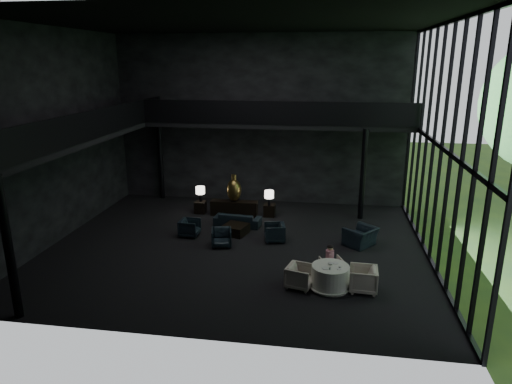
# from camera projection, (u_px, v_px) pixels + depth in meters

# --- Properties ---
(floor) EXTENTS (14.00, 12.00, 0.02)m
(floor) POSITION_uv_depth(u_px,v_px,m) (237.00, 247.00, 17.22)
(floor) COLOR black
(floor) RESTS_ON ground
(ceiling) EXTENTS (14.00, 12.00, 0.02)m
(ceiling) POSITION_uv_depth(u_px,v_px,m) (235.00, 22.00, 15.00)
(ceiling) COLOR black
(ceiling) RESTS_ON ground
(wall_back) EXTENTS (14.00, 0.04, 8.00)m
(wall_back) POSITION_uv_depth(u_px,v_px,m) (260.00, 121.00, 21.81)
(wall_back) COLOR black
(wall_back) RESTS_ON ground
(wall_front) EXTENTS (14.00, 0.04, 8.00)m
(wall_front) POSITION_uv_depth(u_px,v_px,m) (185.00, 186.00, 10.42)
(wall_front) COLOR black
(wall_front) RESTS_ON ground
(wall_left) EXTENTS (0.04, 12.00, 8.00)m
(wall_left) POSITION_uv_depth(u_px,v_px,m) (53.00, 137.00, 17.14)
(wall_left) COLOR black
(wall_left) RESTS_ON ground
(curtain_wall) EXTENTS (0.20, 12.00, 8.00)m
(curtain_wall) POSITION_uv_depth(u_px,v_px,m) (442.00, 147.00, 15.10)
(curtain_wall) COLOR black
(curtain_wall) RESTS_ON ground
(mezzanine_left) EXTENTS (2.00, 12.00, 0.25)m
(mezzanine_left) POSITION_uv_depth(u_px,v_px,m) (78.00, 138.00, 16.99)
(mezzanine_left) COLOR black
(mezzanine_left) RESTS_ON wall_left
(mezzanine_back) EXTENTS (12.00, 2.00, 0.25)m
(mezzanine_back) POSITION_uv_depth(u_px,v_px,m) (279.00, 124.00, 20.72)
(mezzanine_back) COLOR black
(mezzanine_back) RESTS_ON wall_back
(railing_left) EXTENTS (0.06, 12.00, 1.00)m
(railing_left) POSITION_uv_depth(u_px,v_px,m) (102.00, 122.00, 16.68)
(railing_left) COLOR black
(railing_left) RESTS_ON mezzanine_left
(railing_back) EXTENTS (12.00, 0.06, 1.00)m
(railing_back) POSITION_uv_depth(u_px,v_px,m) (277.00, 113.00, 19.60)
(railing_back) COLOR black
(railing_back) RESTS_ON mezzanine_back
(column_sw) EXTENTS (0.24, 0.24, 4.00)m
(column_sw) POSITION_uv_depth(u_px,v_px,m) (9.00, 249.00, 11.99)
(column_sw) COLOR black
(column_sw) RESTS_ON floor
(column_nw) EXTENTS (0.24, 0.24, 4.00)m
(column_nw) POSITION_uv_depth(u_px,v_px,m) (161.00, 160.00, 22.81)
(column_nw) COLOR black
(column_nw) RESTS_ON floor
(column_ne) EXTENTS (0.24, 0.24, 4.00)m
(column_ne) POSITION_uv_depth(u_px,v_px,m) (363.00, 175.00, 19.77)
(column_ne) COLOR black
(column_ne) RESTS_ON floor
(console) EXTENTS (2.11, 0.48, 0.67)m
(console) POSITION_uv_depth(u_px,v_px,m) (234.00, 208.00, 20.64)
(console) COLOR black
(console) RESTS_ON floor
(bronze_urn) EXTENTS (0.65, 0.65, 1.22)m
(bronze_urn) POSITION_uv_depth(u_px,v_px,m) (234.00, 190.00, 20.42)
(bronze_urn) COLOR olive
(bronze_urn) RESTS_ON console
(side_table_left) EXTENTS (0.49, 0.49, 0.54)m
(side_table_left) POSITION_uv_depth(u_px,v_px,m) (201.00, 207.00, 21.00)
(side_table_left) COLOR black
(side_table_left) RESTS_ON floor
(table_lamp_left) EXTENTS (0.41, 0.41, 0.69)m
(table_lamp_left) POSITION_uv_depth(u_px,v_px,m) (200.00, 191.00, 20.83)
(table_lamp_left) COLOR black
(table_lamp_left) RESTS_ON side_table_left
(side_table_right) EXTENTS (0.50, 0.50, 0.55)m
(side_table_right) POSITION_uv_depth(u_px,v_px,m) (269.00, 210.00, 20.54)
(side_table_right) COLOR black
(side_table_right) RESTS_ON floor
(table_lamp_right) EXTENTS (0.41, 0.41, 0.69)m
(table_lamp_right) POSITION_uv_depth(u_px,v_px,m) (269.00, 195.00, 20.16)
(table_lamp_right) COLOR black
(table_lamp_right) RESTS_ON side_table_right
(sofa) EXTENTS (1.88, 0.70, 0.72)m
(sofa) POSITION_uv_depth(u_px,v_px,m) (238.00, 218.00, 19.32)
(sofa) COLOR black
(sofa) RESTS_ON floor
(lounge_armchair_west) EXTENTS (0.70, 0.75, 0.74)m
(lounge_armchair_west) POSITION_uv_depth(u_px,v_px,m) (190.00, 227.00, 18.19)
(lounge_armchair_west) COLOR black
(lounge_armchair_west) RESTS_ON floor
(lounge_armchair_east) EXTENTS (0.85, 0.89, 0.78)m
(lounge_armchair_east) POSITION_uv_depth(u_px,v_px,m) (275.00, 232.00, 17.65)
(lounge_armchair_east) COLOR black
(lounge_armchair_east) RESTS_ON floor
(lounge_armchair_south) EXTENTS (0.85, 0.82, 0.74)m
(lounge_armchair_south) POSITION_uv_depth(u_px,v_px,m) (222.00, 237.00, 17.18)
(lounge_armchair_south) COLOR black
(lounge_armchair_south) RESTS_ON floor
(window_armchair) EXTENTS (1.32, 1.37, 1.01)m
(window_armchair) POSITION_uv_depth(u_px,v_px,m) (361.00, 233.00, 17.19)
(window_armchair) COLOR #182629
(window_armchair) RESTS_ON floor
(coffee_table) EXTENTS (1.12, 1.12, 0.40)m
(coffee_table) POSITION_uv_depth(u_px,v_px,m) (235.00, 229.00, 18.43)
(coffee_table) COLOR black
(coffee_table) RESTS_ON floor
(dining_table) EXTENTS (1.31, 1.31, 0.75)m
(dining_table) POSITION_uv_depth(u_px,v_px,m) (330.00, 278.00, 13.99)
(dining_table) COLOR white
(dining_table) RESTS_ON floor
(dining_chair_north) EXTENTS (0.77, 0.74, 0.62)m
(dining_chair_north) POSITION_uv_depth(u_px,v_px,m) (331.00, 268.00, 14.77)
(dining_chair_north) COLOR beige
(dining_chair_north) RESTS_ON floor
(dining_chair_east) EXTENTS (0.87, 0.92, 0.91)m
(dining_chair_east) POSITION_uv_depth(u_px,v_px,m) (363.00, 277.00, 13.82)
(dining_chair_east) COLOR #B9B4AF
(dining_chair_east) RESTS_ON floor
(dining_chair_west) EXTENTS (0.91, 0.94, 0.80)m
(dining_chair_west) POSITION_uv_depth(u_px,v_px,m) (300.00, 275.00, 14.05)
(dining_chair_west) COLOR beige
(dining_chair_west) RESTS_ON floor
(child) EXTENTS (0.27, 0.27, 0.58)m
(child) POSITION_uv_depth(u_px,v_px,m) (330.00, 253.00, 14.84)
(child) COLOR #F4C3E1
(child) RESTS_ON dining_chair_north
(plate_a) EXTENTS (0.29, 0.29, 0.01)m
(plate_a) POSITION_uv_depth(u_px,v_px,m) (325.00, 268.00, 13.71)
(plate_a) COLOR white
(plate_a) RESTS_ON dining_table
(plate_b) EXTENTS (0.25, 0.25, 0.01)m
(plate_b) POSITION_uv_depth(u_px,v_px,m) (335.00, 263.00, 14.07)
(plate_b) COLOR white
(plate_b) RESTS_ON dining_table
(saucer) EXTENTS (0.15, 0.15, 0.01)m
(saucer) POSITION_uv_depth(u_px,v_px,m) (339.00, 269.00, 13.67)
(saucer) COLOR white
(saucer) RESTS_ON dining_table
(coffee_cup) EXTENTS (0.10, 0.10, 0.06)m
(coffee_cup) POSITION_uv_depth(u_px,v_px,m) (340.00, 267.00, 13.73)
(coffee_cup) COLOR white
(coffee_cup) RESTS_ON saucer
(cereal_bowl) EXTENTS (0.16, 0.16, 0.08)m
(cereal_bowl) POSITION_uv_depth(u_px,v_px,m) (330.00, 263.00, 13.96)
(cereal_bowl) COLOR white
(cereal_bowl) RESTS_ON dining_table
(cream_pot) EXTENTS (0.06, 0.06, 0.07)m
(cream_pot) POSITION_uv_depth(u_px,v_px,m) (330.00, 269.00, 13.62)
(cream_pot) COLOR #99999E
(cream_pot) RESTS_ON dining_table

